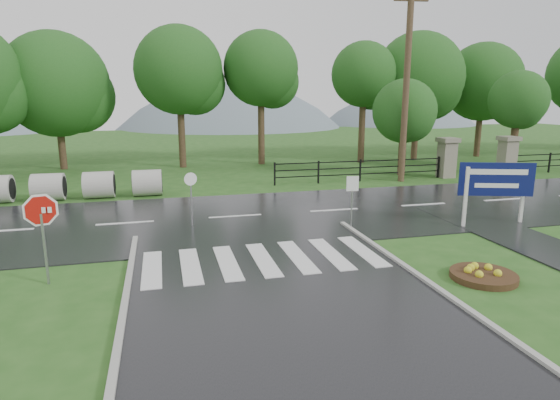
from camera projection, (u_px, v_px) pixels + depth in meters
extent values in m
plane|color=#27551C|center=(323.00, 355.00, 8.33)|extent=(120.00, 120.00, 0.00)
cube|color=black|center=(235.00, 217.00, 17.79)|extent=(90.00, 8.00, 0.04)
cube|color=#28282A|center=(544.00, 248.00, 14.16)|extent=(2.20, 11.00, 0.04)
cube|color=silver|center=(152.00, 269.00, 12.32)|extent=(0.50, 2.80, 0.02)
cube|color=silver|center=(190.00, 265.00, 12.56)|extent=(0.50, 2.80, 0.02)
cube|color=silver|center=(227.00, 262.00, 12.81)|extent=(0.50, 2.80, 0.02)
cube|color=silver|center=(263.00, 259.00, 13.05)|extent=(0.50, 2.80, 0.02)
cube|color=silver|center=(297.00, 256.00, 13.29)|extent=(0.50, 2.80, 0.02)
cube|color=silver|center=(331.00, 253.00, 13.53)|extent=(0.50, 2.80, 0.02)
cube|color=silver|center=(363.00, 251.00, 13.77)|extent=(0.50, 2.80, 0.02)
cube|color=gray|center=(447.00, 160.00, 26.37)|extent=(0.80, 0.80, 2.00)
cube|color=#6B6659|center=(448.00, 140.00, 26.13)|extent=(1.00, 1.00, 0.24)
cube|color=gray|center=(507.00, 158.00, 27.34)|extent=(0.80, 0.80, 2.00)
cube|color=#6B6659|center=(509.00, 138.00, 27.09)|extent=(1.00, 1.00, 0.24)
cube|color=black|center=(360.00, 174.00, 25.24)|extent=(9.50, 0.05, 0.05)
cube|color=black|center=(360.00, 168.00, 25.17)|extent=(9.50, 0.05, 0.05)
cube|color=black|center=(361.00, 161.00, 25.09)|extent=(9.50, 0.05, 0.05)
cube|color=black|center=(275.00, 174.00, 24.06)|extent=(0.08, 0.08, 1.20)
cube|color=black|center=(438.00, 167.00, 26.34)|extent=(0.08, 0.08, 1.20)
cube|color=black|center=(513.00, 164.00, 27.54)|extent=(0.08, 0.08, 1.20)
sphere|color=slate|center=(234.00, 234.00, 75.50)|extent=(48.00, 48.00, 48.00)
sphere|color=slate|center=(393.00, 199.00, 81.29)|extent=(36.00, 36.00, 36.00)
cylinder|color=#9E9B93|center=(49.00, 187.00, 20.58)|extent=(1.30, 1.20, 1.20)
cylinder|color=#9E9B93|center=(99.00, 185.00, 21.09)|extent=(1.30, 1.20, 1.20)
cylinder|color=#9E9B93|center=(147.00, 183.00, 21.59)|extent=(1.30, 1.20, 1.20)
cube|color=#939399|center=(45.00, 249.00, 11.29)|extent=(0.05, 0.05, 1.78)
cylinder|color=white|center=(41.00, 210.00, 11.09)|extent=(1.02, 0.34, 1.07)
cylinder|color=#AA120B|center=(41.00, 210.00, 11.08)|extent=(0.89, 0.31, 0.93)
cube|color=silver|center=(466.00, 198.00, 16.20)|extent=(0.14, 0.14, 2.15)
cube|color=silver|center=(523.00, 194.00, 16.77)|extent=(0.14, 0.14, 2.15)
cube|color=#0C1451|center=(496.00, 179.00, 16.36)|extent=(2.47, 0.87, 1.18)
cube|color=white|center=(498.00, 172.00, 16.26)|extent=(1.94, 0.65, 0.19)
cube|color=white|center=(497.00, 186.00, 16.37)|extent=(1.43, 0.48, 0.16)
cylinder|color=#332111|center=(483.00, 276.00, 11.78)|extent=(1.63, 1.63, 0.16)
cube|color=#939399|center=(352.00, 205.00, 15.96)|extent=(0.04, 0.04, 1.76)
cube|color=white|center=(353.00, 184.00, 15.78)|extent=(0.42, 0.09, 0.51)
cylinder|color=#939399|center=(191.00, 202.00, 16.27)|extent=(0.05, 0.05, 1.81)
cylinder|color=white|center=(190.00, 179.00, 16.07)|extent=(0.44, 0.13, 0.45)
cylinder|color=#473523|center=(406.00, 87.00, 24.30)|extent=(0.33, 0.33, 9.99)
cube|color=brown|center=(411.00, 0.00, 23.38)|extent=(1.77, 0.38, 0.11)
cylinder|color=#3D2B1C|center=(402.00, 148.00, 27.20)|extent=(0.42, 0.42, 3.07)
sphere|color=#194B17|center=(404.00, 111.00, 26.73)|extent=(3.64, 3.64, 3.64)
cylinder|color=#3D2B1C|center=(514.00, 141.00, 28.98)|extent=(0.48, 0.48, 3.60)
sphere|color=#194B17|center=(518.00, 99.00, 28.43)|extent=(3.49, 3.49, 3.49)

